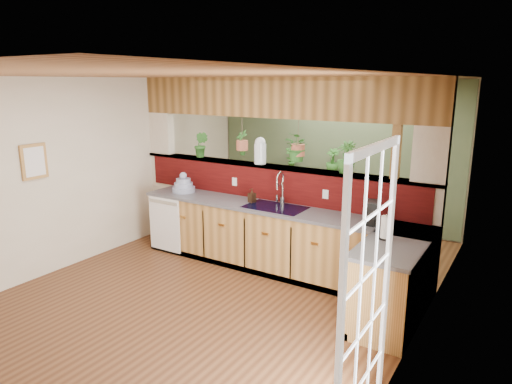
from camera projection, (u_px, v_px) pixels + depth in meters
The scene contains 28 objects.
ground at pixel (218, 292), 5.64m from camera, with size 4.60×7.00×0.01m, color #512F19.
ceiling at pixel (213, 76), 5.03m from camera, with size 4.60×7.00×0.01m, color brown.
wall_back at pixel (333, 152), 8.22m from camera, with size 4.60×0.02×2.60m, color beige.
wall_left at pixel (87, 170), 6.52m from camera, with size 0.02×7.00×2.60m, color beige.
wall_right at pixel (418, 221), 4.15m from camera, with size 0.02×7.00×2.60m, color beige.
pass_through_partition at pixel (275, 179), 6.46m from camera, with size 4.60×0.21×2.60m.
pass_through_ledge at pixel (273, 167), 6.43m from camera, with size 4.60×0.21×0.04m, color brown.
header_beam at pixel (274, 98), 6.21m from camera, with size 4.60×0.15×0.55m, color brown.
sage_backwall at pixel (332, 152), 8.21m from camera, with size 4.55×0.02×2.55m, color #4F6042.
countertop at pixel (311, 250), 5.82m from camera, with size 4.14×1.52×0.90m.
dishwasher at pixel (165, 224), 6.84m from camera, with size 0.58×0.03×0.82m.
navy_sink at pixel (275, 213), 6.13m from camera, with size 0.82×0.50×0.18m.
french_door at pixel (366, 303), 3.16m from camera, with size 0.06×1.02×2.16m, color white.
framed_print at pixel (34, 162), 5.79m from camera, with size 0.04×0.35×0.45m.
faucet at pixel (281, 187), 6.18m from camera, with size 0.20×0.20×0.47m.
dish_stack at pixel (184, 186), 6.94m from camera, with size 0.35×0.35×0.31m.
soap_dispenser at pixel (252, 196), 6.33m from camera, with size 0.09×0.09×0.20m, color #331F12.
coffee_maker at pixel (372, 214), 5.37m from camera, with size 0.15×0.25×0.27m.
paper_towel at pixel (386, 228), 4.84m from camera, with size 0.13×0.13×0.27m.
glass_jar at pixel (260, 151), 6.50m from camera, with size 0.17×0.17×0.38m.
ledge_plant_left at pixel (201, 145), 7.04m from camera, with size 0.22×0.18×0.40m, color #285E20.
ledge_plant_right at pixel (346, 157), 5.83m from camera, with size 0.23×0.23×0.42m, color #285E20.
hanging_plant_a at pixel (242, 135), 6.61m from camera, with size 0.22×0.19×0.49m.
hanging_plant_b at pixel (298, 134), 6.12m from camera, with size 0.45×0.43×0.52m.
shelving_console at pixel (313, 196), 8.33m from camera, with size 1.42×0.38×0.95m, color black.
shelf_plant_a at pixel (291, 157), 8.41m from camera, with size 0.22×0.15×0.41m, color #285E20.
shelf_plant_b at pixel (333, 161), 7.98m from camera, with size 0.24×0.24×0.43m, color #285E20.
floor_plant at pixel (383, 233), 6.72m from camera, with size 0.66×0.57×0.73m, color #285E20.
Camera 1 is at (3.15, -4.15, 2.54)m, focal length 32.00 mm.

